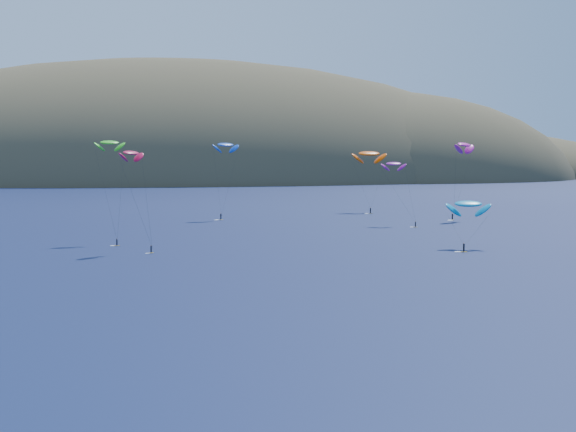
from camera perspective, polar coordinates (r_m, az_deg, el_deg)
The scene contains 9 objects.
ground at distance 75.31m, azimuth 1.59°, elevation -11.85°, with size 2800.00×2800.00×0.00m, color black.
island at distance 636.03m, azimuth -6.14°, elevation 1.67°, with size 730.00×300.00×210.00m.
kitesurfer_3 at distance 195.33m, azimuth -12.57°, elevation 5.11°, with size 7.41×12.97×25.44m.
kitesurfer_4 at distance 256.15m, azimuth -4.46°, elevation 5.07°, with size 9.30×8.56×25.95m.
kitesurfer_5 at distance 182.10m, azimuth 12.70°, elevation 0.85°, with size 10.18×11.24×12.41m.
kitesurfer_6 at distance 236.52m, azimuth 7.52°, elevation 3.70°, with size 7.81×12.16×19.80m.
kitesurfer_8 at distance 258.55m, azimuth 12.41°, elevation 4.97°, with size 10.53×9.30×26.25m.
kitesurfer_9 at distance 175.01m, azimuth -11.10°, elevation 4.41°, with size 7.75×8.75×22.89m.
kitesurfer_11 at distance 288.37m, azimuth 5.79°, elevation 4.44°, with size 12.24×14.58×24.02m.
Camera 1 is at (-15.97, -70.45, 21.30)m, focal length 50.00 mm.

